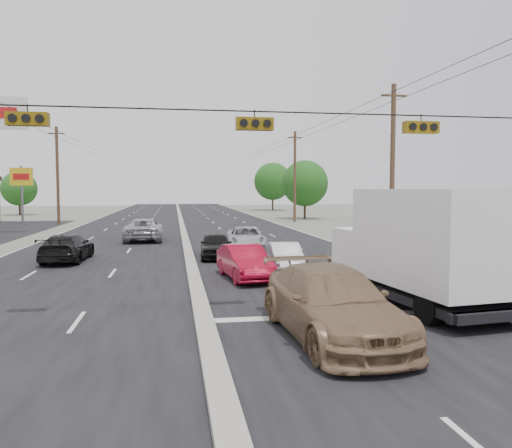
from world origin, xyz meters
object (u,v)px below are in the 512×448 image
(tree_right_mid, at_px, (305,183))
(queue_car_b, at_px, (285,257))
(tree_left_far, at_px, (19,189))
(utility_pole_right_b, at_px, (392,165))
(queue_car_c, at_px, (246,238))
(queue_car_d, at_px, (391,257))
(red_sedan, at_px, (245,262))
(box_truck, at_px, (418,246))
(queue_car_a, at_px, (216,245))
(oncoming_near, at_px, (67,248))
(utility_pole_left_c, at_px, (58,175))
(tan_sedan, at_px, (332,304))
(pole_sign_far, at_px, (22,181))
(oncoming_far, at_px, (144,230))
(tree_right_far, at_px, (273,181))
(utility_pole_right_c, at_px, (295,176))

(tree_right_mid, height_order, queue_car_b, tree_right_mid)
(tree_left_far, bearing_deg, utility_pole_right_b, -52.52)
(queue_car_c, xyz_separation_m, queue_car_d, (4.96, -9.52, 0.02))
(red_sedan, xyz_separation_m, queue_car_b, (2.06, 1.76, -0.07))
(box_truck, xyz_separation_m, queue_car_a, (-5.32, 11.62, -1.18))
(red_sedan, xyz_separation_m, queue_car_a, (-0.62, 6.30, -0.00))
(tree_left_far, relative_size, red_sedan, 1.48)
(box_truck, distance_m, red_sedan, 7.19)
(box_truck, xyz_separation_m, oncoming_near, (-12.78, 11.64, -1.17))
(utility_pole_left_c, distance_m, queue_car_d, 40.03)
(tan_sedan, bearing_deg, queue_car_d, 54.12)
(utility_pole_left_c, bearing_deg, queue_car_c, -56.63)
(tan_sedan, distance_m, oncoming_near, 17.14)
(tree_right_mid, height_order, queue_car_c, tree_right_mid)
(queue_car_b, bearing_deg, pole_sign_far, 124.79)
(utility_pole_right_b, relative_size, oncoming_far, 1.79)
(tree_right_far, relative_size, queue_car_d, 1.74)
(utility_pole_right_c, height_order, tan_sedan, utility_pole_right_c)
(utility_pole_left_c, distance_m, tree_right_far, 41.38)
(pole_sign_far, relative_size, queue_car_a, 1.50)
(red_sedan, height_order, oncoming_near, oncoming_near)
(utility_pole_left_c, distance_m, queue_car_a, 31.53)
(tree_right_far, bearing_deg, oncoming_near, -110.85)
(tree_left_far, distance_m, tan_sedan, 67.36)
(oncoming_near, bearing_deg, tan_sedan, 124.55)
(queue_car_a, xyz_separation_m, oncoming_far, (-4.26, 9.74, 0.10))
(tree_right_far, xyz_separation_m, oncoming_near, (-22.07, -57.94, -4.27))
(utility_pole_right_c, distance_m, tan_sedan, 43.74)
(utility_pole_left_c, xyz_separation_m, tree_right_mid, (27.50, 5.00, -0.77))
(queue_car_a, relative_size, queue_car_b, 1.08)
(tan_sedan, bearing_deg, utility_pole_right_c, 73.73)
(utility_pole_right_c, relative_size, tan_sedan, 1.72)
(tree_right_far, relative_size, queue_car_a, 2.04)
(queue_car_d, bearing_deg, red_sedan, 176.05)
(box_truck, bearing_deg, tree_right_far, 75.77)
(utility_pole_left_c, distance_m, tan_sedan, 45.42)
(queue_car_b, bearing_deg, tree_left_far, 119.50)
(queue_car_b, distance_m, oncoming_near, 11.12)
(oncoming_near, bearing_deg, queue_car_c, -156.56)
(tree_right_mid, relative_size, queue_car_c, 1.49)
(utility_pole_right_b, distance_m, red_sedan, 14.66)
(pole_sign_far, bearing_deg, oncoming_far, -54.20)
(utility_pole_left_c, relative_size, utility_pole_right_c, 1.00)
(utility_pole_right_b, distance_m, tree_right_mid, 30.11)
(queue_car_c, height_order, queue_car_d, queue_car_d)
(pole_sign_far, distance_m, queue_car_c, 31.38)
(queue_car_b, relative_size, oncoming_far, 0.66)
(utility_pole_left_c, relative_size, tan_sedan, 1.72)
(tree_left_far, bearing_deg, oncoming_far, -63.40)
(utility_pole_right_c, relative_size, tree_right_mid, 1.40)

